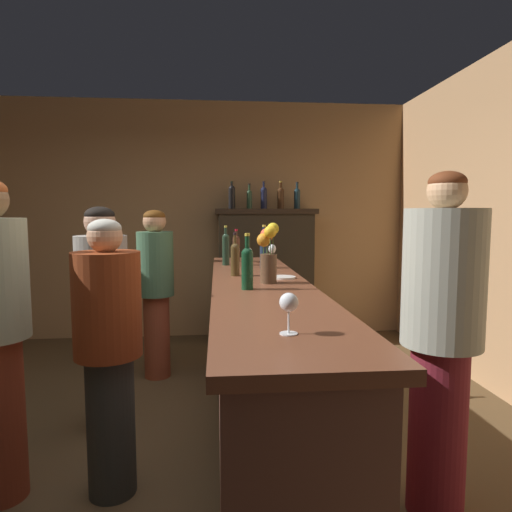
{
  "coord_description": "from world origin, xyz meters",
  "views": [
    {
      "loc": [
        0.37,
        -2.52,
        1.51
      ],
      "look_at": [
        0.6,
        0.18,
        1.25
      ],
      "focal_mm": 30.76,
      "sensor_mm": 36.0,
      "label": 1
    }
  ],
  "objects": [
    {
      "name": "flower_arrangement",
      "position": [
        0.68,
        0.16,
        1.28
      ],
      "size": [
        0.14,
        0.15,
        0.37
      ],
      "color": "brown",
      "rests_on": "bar_counter"
    },
    {
      "name": "cheese_plate",
      "position": [
        0.8,
        0.35,
        1.08
      ],
      "size": [
        0.17,
        0.17,
        0.01
      ],
      "primitive_type": "cylinder",
      "color": "white",
      "rests_on": "bar_counter"
    },
    {
      "name": "floor",
      "position": [
        0.0,
        0.0,
        0.0
      ],
      "size": [
        7.46,
        7.46,
        0.0
      ],
      "primitive_type": "plane",
      "color": "brown",
      "rests_on": "ground"
    },
    {
      "name": "wall_back",
      "position": [
        0.0,
        2.93,
        1.43
      ],
      "size": [
        5.46,
        0.12,
        2.85
      ],
      "primitive_type": "cube",
      "color": "tan",
      "rests_on": "ground"
    },
    {
      "name": "wine_bottle_merlot",
      "position": [
        0.73,
        0.92,
        1.23
      ],
      "size": [
        0.07,
        0.07,
        0.34
      ],
      "color": "#1C293C",
      "rests_on": "bar_counter"
    },
    {
      "name": "wine_bottle_syrah",
      "position": [
        0.54,
        1.42,
        1.21
      ],
      "size": [
        0.07,
        0.07,
        0.29
      ],
      "color": "#49271B",
      "rests_on": "bar_counter"
    },
    {
      "name": "display_bottle_center",
      "position": [
        0.91,
        2.62,
        1.71
      ],
      "size": [
        0.08,
        0.08,
        0.32
      ],
      "color": "#1E213B",
      "rests_on": "display_cabinet"
    },
    {
      "name": "wine_glass_mid",
      "position": [
        0.63,
        1.3,
        1.17
      ],
      "size": [
        0.08,
        0.08,
        0.13
      ],
      "color": "white",
      "rests_on": "bar_counter"
    },
    {
      "name": "display_bottle_midleft",
      "position": [
        0.74,
        2.62,
        1.69
      ],
      "size": [
        0.06,
        0.06,
        0.29
      ],
      "color": "#2C482F",
      "rests_on": "display_cabinet"
    },
    {
      "name": "wine_glass_front",
      "position": [
        0.83,
        1.19,
        1.2
      ],
      "size": [
        0.07,
        0.07,
        0.17
      ],
      "color": "white",
      "rests_on": "bar_counter"
    },
    {
      "name": "display_cabinet",
      "position": [
        0.93,
        2.62,
        0.82
      ],
      "size": [
        1.18,
        0.45,
        1.57
      ],
      "color": "#2E271B",
      "rests_on": "ground"
    },
    {
      "name": "display_bottle_right",
      "position": [
        1.31,
        2.62,
        1.7
      ],
      "size": [
        0.07,
        0.07,
        0.31
      ],
      "color": "#1A2F36",
      "rests_on": "display_cabinet"
    },
    {
      "name": "patron_by_cabinet",
      "position": [
        -0.2,
        1.5,
        0.86
      ],
      "size": [
        0.33,
        0.33,
        1.54
      ],
      "rotation": [
        0.0,
        0.0,
        -0.86
      ],
      "color": "brown",
      "rests_on": "ground"
    },
    {
      "name": "wine_glass_rear",
      "position": [
        0.62,
        -1.0,
        1.19
      ],
      "size": [
        0.07,
        0.07,
        0.15
      ],
      "color": "white",
      "rests_on": "bar_counter"
    },
    {
      "name": "wine_bottle_pinot",
      "position": [
        0.53,
        -0.06,
        1.21
      ],
      "size": [
        0.07,
        0.07,
        0.32
      ],
      "color": "#12381F",
      "rests_on": "bar_counter"
    },
    {
      "name": "patron_in_navy",
      "position": [
        -0.43,
        0.54,
        0.86
      ],
      "size": [
        0.35,
        0.35,
        1.56
      ],
      "rotation": [
        0.0,
        0.0,
        -0.36
      ],
      "color": "#A28D8F",
      "rests_on": "ground"
    },
    {
      "name": "bar_counter",
      "position": [
        0.64,
        0.19,
        0.54
      ],
      "size": [
        0.61,
        3.16,
        1.08
      ],
      "color": "brown",
      "rests_on": "ground"
    },
    {
      "name": "patron_in_grey",
      "position": [
        -0.21,
        -0.21,
        0.81
      ],
      "size": [
        0.35,
        0.35,
        1.48
      ],
      "rotation": [
        0.0,
        0.0,
        0.25
      ],
      "color": "#2D322D",
      "rests_on": "ground"
    },
    {
      "name": "bartender",
      "position": [
        1.45,
        -0.51,
        0.93
      ],
      "size": [
        0.39,
        0.39,
        1.71
      ],
      "rotation": [
        0.0,
        0.0,
        3.35
      ],
      "color": "maroon",
      "rests_on": "ground"
    },
    {
      "name": "display_bottle_left",
      "position": [
        0.54,
        2.62,
        1.71
      ],
      "size": [
        0.08,
        0.08,
        0.32
      ],
      "color": "black",
      "rests_on": "display_cabinet"
    },
    {
      "name": "wine_bottle_chardonnay",
      "position": [
        0.44,
        1.14,
        1.23
      ],
      "size": [
        0.06,
        0.06,
        0.33
      ],
      "color": "#1F3323",
      "rests_on": "bar_counter"
    },
    {
      "name": "wine_bottle_rose",
      "position": [
        0.49,
        0.49,
        1.21
      ],
      "size": [
        0.06,
        0.06,
        0.3
      ],
      "color": "#453419",
      "rests_on": "bar_counter"
    },
    {
      "name": "display_bottle_midright",
      "position": [
        1.11,
        2.62,
        1.71
      ],
      "size": [
        0.08,
        0.08,
        0.32
      ],
      "color": "#452814",
      "rests_on": "display_cabinet"
    }
  ]
}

